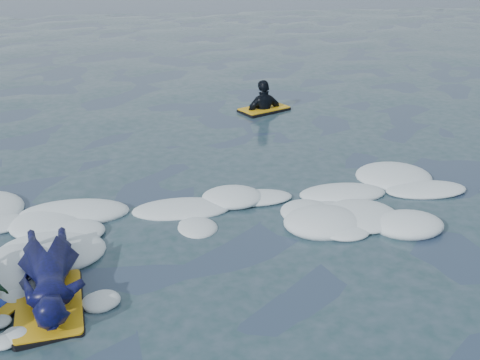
# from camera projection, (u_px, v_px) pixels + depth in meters

# --- Properties ---
(ground) EXTENTS (120.00, 120.00, 0.00)m
(ground) POSITION_uv_depth(u_px,v_px,m) (184.00, 272.00, 6.46)
(ground) COLOR #1D2D45
(ground) RESTS_ON ground
(foam_band) EXTENTS (12.00, 3.10, 0.30)m
(foam_band) POSITION_uv_depth(u_px,v_px,m) (179.00, 228.00, 7.41)
(foam_band) COLOR white
(foam_band) RESTS_ON ground
(prone_woman_unit) EXTENTS (0.90, 1.81, 0.45)m
(prone_woman_unit) POSITION_uv_depth(u_px,v_px,m) (50.00, 278.00, 5.92)
(prone_woman_unit) COLOR black
(prone_woman_unit) RESTS_ON ground
(waiting_rider_unit) EXTENTS (1.13, 0.94, 1.49)m
(waiting_rider_unit) POSITION_uv_depth(u_px,v_px,m) (264.00, 116.00, 12.11)
(waiting_rider_unit) COLOR black
(waiting_rider_unit) RESTS_ON ground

